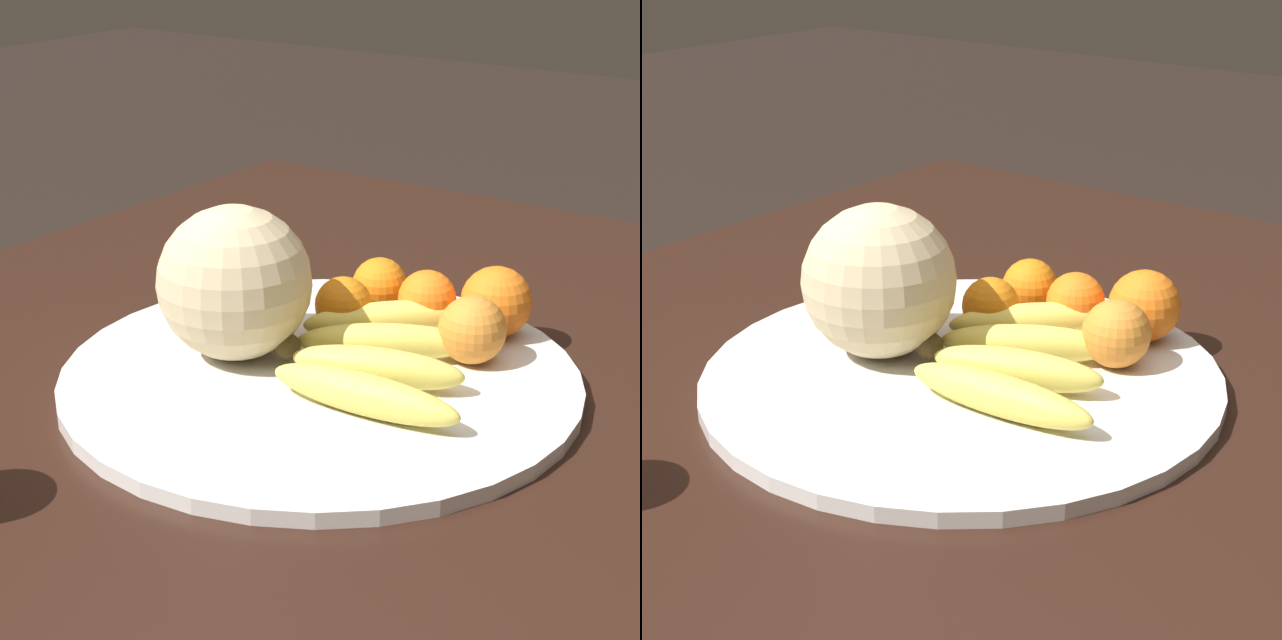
% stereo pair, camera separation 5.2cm
% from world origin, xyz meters
% --- Properties ---
extents(kitchen_table, '(1.40, 1.03, 0.75)m').
position_xyz_m(kitchen_table, '(0.00, 0.00, 0.66)').
color(kitchen_table, black).
rests_on(kitchen_table, ground_plane).
extents(fruit_bowl, '(0.48, 0.48, 0.01)m').
position_xyz_m(fruit_bowl, '(0.05, -0.03, 0.76)').
color(fruit_bowl, white).
rests_on(fruit_bowl, kitchen_table).
extents(melon, '(0.15, 0.15, 0.15)m').
position_xyz_m(melon, '(0.03, 0.05, 0.84)').
color(melon, beige).
rests_on(melon, fruit_bowl).
extents(banana_bunch, '(0.25, 0.23, 0.04)m').
position_xyz_m(banana_bunch, '(0.07, -0.08, 0.78)').
color(banana_bunch, '#473819').
rests_on(banana_bunch, fruit_bowl).
extents(orange_front_left, '(0.06, 0.06, 0.06)m').
position_xyz_m(orange_front_left, '(0.20, -0.06, 0.79)').
color(orange_front_left, orange).
rests_on(orange_front_left, fruit_bowl).
extents(orange_front_right, '(0.06, 0.06, 0.06)m').
position_xyz_m(orange_front_right, '(0.21, -0.00, 0.79)').
color(orange_front_right, orange).
rests_on(orange_front_right, fruit_bowl).
extents(orange_mid_center, '(0.06, 0.06, 0.06)m').
position_xyz_m(orange_mid_center, '(0.15, -0.14, 0.80)').
color(orange_mid_center, orange).
rests_on(orange_mid_center, fruit_bowl).
extents(orange_back_left, '(0.06, 0.06, 0.06)m').
position_xyz_m(orange_back_left, '(0.14, -0.00, 0.79)').
color(orange_back_left, orange).
rests_on(orange_back_left, fruit_bowl).
extents(orange_back_right, '(0.07, 0.07, 0.07)m').
position_xyz_m(orange_back_right, '(0.22, -0.13, 0.80)').
color(orange_back_right, orange).
rests_on(orange_back_right, fruit_bowl).
extents(produce_tag, '(0.10, 0.04, 0.00)m').
position_xyz_m(produce_tag, '(0.10, -0.01, 0.76)').
color(produce_tag, white).
rests_on(produce_tag, fruit_bowl).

